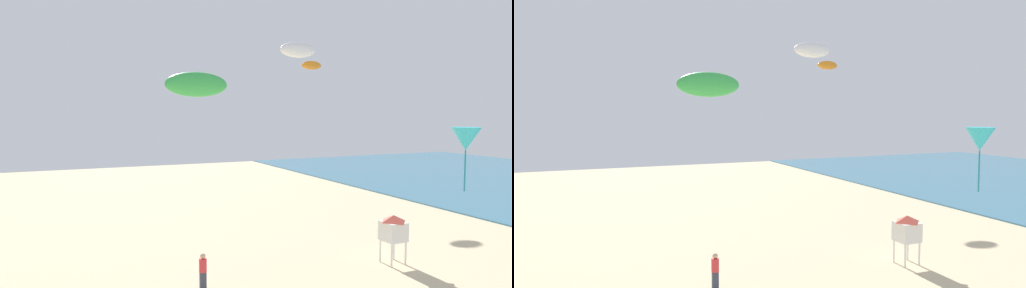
# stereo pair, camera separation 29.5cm
# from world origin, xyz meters

# --- Properties ---
(kite_flyer) EXTENTS (0.34, 0.34, 1.64)m
(kite_flyer) POSITION_xyz_m (-3.07, 12.70, 0.92)
(kite_flyer) COLOR #383D4C
(kite_flyer) RESTS_ON ground
(lifeguard_stand) EXTENTS (1.10, 1.10, 2.55)m
(lifeguard_stand) POSITION_xyz_m (7.03, 12.13, 1.84)
(lifeguard_stand) COLOR white
(lifeguard_stand) RESTS_ON ground
(kite_orange_parafoil) EXTENTS (2.15, 0.60, 0.84)m
(kite_orange_parafoil) POSITION_xyz_m (13.88, 32.32, 12.39)
(kite_orange_parafoil) COLOR orange
(kite_white_parafoil_2) EXTENTS (2.52, 0.70, 0.98)m
(kite_white_parafoil_2) POSITION_xyz_m (5.35, 19.48, 11.83)
(kite_white_parafoil_2) COLOR white
(kite_cyan_delta) EXTENTS (1.41, 1.41, 3.21)m
(kite_cyan_delta) POSITION_xyz_m (9.81, 10.20, 6.54)
(kite_cyan_delta) COLOR #2DB7CC
(kite_green_parafoil) EXTENTS (2.65, 0.74, 1.03)m
(kite_green_parafoil) POSITION_xyz_m (-3.51, 11.92, 9.02)
(kite_green_parafoil) COLOR green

